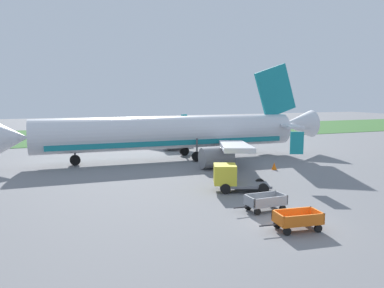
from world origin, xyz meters
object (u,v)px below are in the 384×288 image
baggage_cart_second_in_row (265,202)px  traffic_cone_near_plane (274,166)px  service_truck_beside_carts (231,177)px  airplane (178,133)px  baggage_cart_nearest (297,220)px

baggage_cart_second_in_row → traffic_cone_near_plane: (8.26, 11.48, -0.25)m
baggage_cart_second_in_row → service_truck_beside_carts: (0.28, 5.38, 0.50)m
service_truck_beside_carts → traffic_cone_near_plane: size_ratio=6.69×
baggage_cart_second_in_row → traffic_cone_near_plane: 14.14m
airplane → baggage_cart_nearest: airplane is taller
airplane → baggage_cart_second_in_row: size_ratio=10.57×
baggage_cart_nearest → service_truck_beside_carts: (0.54, 9.10, 0.50)m
baggage_cart_second_in_row → traffic_cone_near_plane: baggage_cart_second_in_row is taller
airplane → service_truck_beside_carts: (-1.10, -15.51, -1.95)m
airplane → service_truck_beside_carts: 15.67m
airplane → baggage_cart_nearest: size_ratio=10.41×
baggage_cart_nearest → airplane: bearing=86.2°
baggage_cart_nearest → service_truck_beside_carts: size_ratio=0.76×
baggage_cart_second_in_row → airplane: bearing=86.2°
airplane → traffic_cone_near_plane: (6.87, -9.41, -2.70)m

